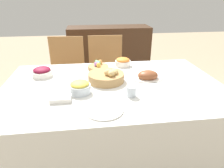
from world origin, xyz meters
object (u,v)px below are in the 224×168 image
ham_platter (148,76)px  butter_dish (61,99)px  beet_salad_bowl (42,72)px  dinner_plate (104,110)px  carrot_bowl (123,62)px  chair_far_center (106,72)px  bread_basket (107,77)px  egg_basket (98,66)px  pineapple_bowl (80,87)px  chair_far_left (67,74)px  drinking_cup (131,91)px  fork (80,112)px  knife (127,109)px  spoon (132,108)px  sideboard (109,54)px

ham_platter → butter_dish: size_ratio=1.89×
ham_platter → beet_salad_bowl: bearing=168.9°
beet_salad_bowl → dinner_plate: bearing=-52.4°
carrot_bowl → chair_far_center: bearing=105.3°
bread_basket → butter_dish: 0.45m
egg_basket → beet_salad_bowl: size_ratio=1.13×
chair_far_center → pineapple_bowl: bearing=-104.5°
beet_salad_bowl → chair_far_left: bearing=78.1°
ham_platter → drinking_cup: 0.35m
chair_far_left → butter_dish: bearing=-80.4°
egg_basket → fork: (-0.16, -0.75, -0.02)m
fork → beet_salad_bowl: bearing=118.2°
chair_far_center → carrot_bowl: (0.12, -0.45, 0.27)m
knife → drinking_cup: bearing=69.8°
pineapple_bowl → fork: 0.27m
bread_basket → ham_platter: bread_basket is taller
knife → spoon: 0.03m
beet_salad_bowl → knife: bearing=-44.9°
chair_far_center → chair_far_left: same height
egg_basket → ham_platter: (0.40, -0.30, -0.00)m
chair_far_left → knife: size_ratio=4.95×
ham_platter → beet_salad_bowl: (-0.90, 0.18, 0.01)m
chair_far_left → egg_basket: 0.68m
pineapple_bowl → butter_dish: 0.17m
chair_far_center → spoon: size_ratio=4.95×
chair_far_left → dinner_plate: chair_far_left is taller
ham_platter → drinking_cup: size_ratio=3.55×
beet_salad_bowl → knife: (0.63, -0.63, -0.04)m
pineapple_bowl → drinking_cup: bearing=-15.2°
butter_dish → sideboard: bearing=74.6°
beet_salad_bowl → carrot_bowl: (0.75, 0.19, 0.00)m
sideboard → carrot_bowl: sideboard is taller
chair_far_center → butter_dish: bearing=-109.0°
chair_far_left → spoon: size_ratio=4.95×
chair_far_center → butter_dish: 1.22m
sideboard → butter_dish: (-0.56, -2.03, 0.29)m
sideboard → chair_far_center: bearing=-98.6°
bread_basket → sideboard: bearing=83.0°
knife → drinking_cup: drinking_cup is taller
sideboard → chair_far_left: bearing=-124.3°
pineapple_bowl → knife: bearing=-41.7°
spoon → beet_salad_bowl: bearing=136.4°
chair_far_left → pineapple_bowl: (0.20, -1.00, 0.28)m
ham_platter → spoon: size_ratio=1.42×
knife → spoon: bearing=-0.0°
chair_far_center → fork: size_ratio=4.95×
chair_far_left → drinking_cup: size_ratio=12.42×
carrot_bowl → sideboard: bearing=89.4°
chair_far_center → sideboard: 0.93m
carrot_bowl → fork: size_ratio=0.84×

